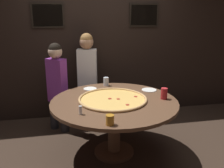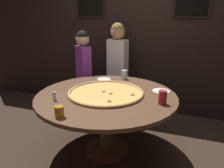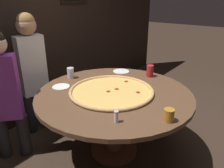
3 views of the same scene
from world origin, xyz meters
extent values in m
plane|color=#38281E|center=(0.00, 0.00, 0.00)|extent=(24.00, 24.00, 0.00)
cube|color=black|center=(0.00, 1.40, 1.30)|extent=(6.40, 0.06, 2.60)
cube|color=black|center=(-0.80, 1.35, 1.75)|extent=(0.52, 0.02, 0.40)
cube|color=#B2A893|center=(-0.80, 1.35, 1.75)|extent=(0.46, 0.01, 0.34)
cube|color=black|center=(0.80, 1.35, 1.75)|extent=(0.52, 0.02, 0.40)
cube|color=#936B5B|center=(0.80, 1.35, 1.75)|extent=(0.46, 0.01, 0.34)
cylinder|color=brown|center=(0.00, 0.00, 0.72)|extent=(1.59, 1.59, 0.04)
cylinder|color=brown|center=(0.00, 0.00, 0.35)|extent=(0.16, 0.16, 0.70)
cylinder|color=brown|center=(0.00, 0.00, 0.02)|extent=(0.52, 0.52, 0.04)
cylinder|color=#EAB75B|center=(-0.01, 0.02, 0.75)|extent=(0.83, 0.83, 0.01)
torus|color=tan|center=(-0.01, 0.02, 0.76)|extent=(0.87, 0.87, 0.03)
cylinder|color=#A8281E|center=(0.05, 0.01, 0.75)|extent=(0.04, 0.04, 0.00)
cylinder|color=#A8281E|center=(0.12, -0.21, 0.75)|extent=(0.04, 0.04, 0.00)
cylinder|color=#A8281E|center=(-0.05, 0.04, 0.75)|extent=(0.04, 0.04, 0.00)
cylinder|color=#A8281E|center=(0.29, 0.05, 0.75)|extent=(0.04, 0.04, 0.00)
cylinder|color=silver|center=(0.01, 0.66, 0.80)|extent=(0.08, 0.08, 0.13)
cylinder|color=#B22328|center=(0.63, -0.06, 0.81)|extent=(0.08, 0.08, 0.14)
cylinder|color=#BC7A23|center=(-0.18, -0.67, 0.79)|extent=(0.08, 0.08, 0.10)
cylinder|color=white|center=(-0.24, 0.54, 0.74)|extent=(0.19, 0.19, 0.01)
cylinder|color=white|center=(0.57, 0.32, 0.74)|extent=(0.21, 0.21, 0.01)
cylinder|color=silver|center=(-0.45, -0.35, 0.78)|extent=(0.04, 0.04, 0.08)
cylinder|color=#B7B7BC|center=(-0.45, -0.35, 0.83)|extent=(0.04, 0.04, 0.01)
cylinder|color=#232328|center=(-0.63, 0.77, 0.24)|extent=(0.18, 0.18, 0.48)
cylinder|color=#232328|center=(-0.79, 0.91, 0.24)|extent=(0.18, 0.18, 0.48)
cube|color=purple|center=(-0.71, 0.84, 0.81)|extent=(0.32, 0.30, 0.67)
sphere|color=beige|center=(-0.71, 0.84, 1.25)|extent=(0.21, 0.21, 0.21)
sphere|color=black|center=(-0.71, 0.84, 1.28)|extent=(0.19, 0.19, 0.19)
cylinder|color=#232328|center=(-0.11, 1.05, 0.26)|extent=(0.16, 0.16, 0.51)
cylinder|color=#232328|center=(-0.34, 1.10, 0.26)|extent=(0.16, 0.16, 0.51)
cube|color=white|center=(-0.22, 1.07, 0.88)|extent=(0.34, 0.22, 0.72)
sphere|color=tan|center=(-0.22, 1.07, 1.35)|extent=(0.22, 0.22, 0.22)
sphere|color=#9E703D|center=(-0.22, 1.07, 1.39)|extent=(0.21, 0.21, 0.21)
camera|label=1|loc=(-0.60, -2.88, 1.82)|focal=40.00mm
camera|label=2|loc=(0.85, -2.16, 1.61)|focal=35.00mm
camera|label=3|loc=(-1.63, -1.22, 1.66)|focal=35.00mm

